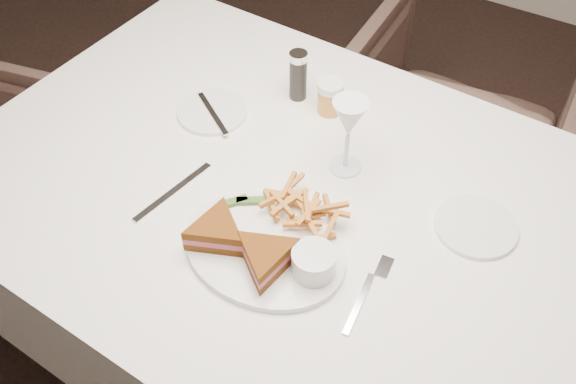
% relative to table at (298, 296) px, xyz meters
% --- Properties ---
extents(table, '(1.50, 1.04, 0.75)m').
position_rel_table_xyz_m(table, '(0.00, 0.00, 0.00)').
color(table, white).
rests_on(table, ground).
extents(chair_far, '(0.71, 0.67, 0.70)m').
position_rel_table_xyz_m(chair_far, '(0.09, 0.87, -0.02)').
color(chair_far, '#4E3830').
rests_on(chair_far, ground).
extents(table_setting, '(0.79, 0.63, 0.18)m').
position_rel_table_xyz_m(table_setting, '(0.01, -0.06, 0.41)').
color(table_setting, white).
rests_on(table_setting, table).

